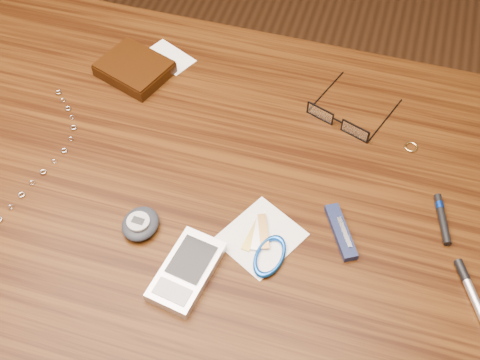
{
  "coord_description": "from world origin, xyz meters",
  "views": [
    {
      "loc": [
        0.22,
        -0.5,
        1.47
      ],
      "look_at": [
        0.07,
        0.01,
        0.76
      ],
      "focal_mm": 45.0,
      "sensor_mm": 36.0,
      "label": 1
    }
  ],
  "objects_px": {
    "desk": "(199,214)",
    "eyeglasses": "(340,120)",
    "notepad_keys": "(265,247)",
    "silver_pen": "(475,301)",
    "pda_phone": "(187,271)",
    "pedometer": "(140,224)",
    "pocket_knife": "(341,232)",
    "wallet_and_card": "(135,68)"
  },
  "relations": [
    {
      "from": "silver_pen",
      "to": "eyeglasses",
      "type": "bearing_deg",
      "value": 131.78
    },
    {
      "from": "wallet_and_card",
      "to": "silver_pen",
      "type": "distance_m",
      "value": 0.65
    },
    {
      "from": "pda_phone",
      "to": "notepad_keys",
      "type": "relative_size",
      "value": 0.93
    },
    {
      "from": "pedometer",
      "to": "silver_pen",
      "type": "bearing_deg",
      "value": 2.12
    },
    {
      "from": "desk",
      "to": "pda_phone",
      "type": "height_order",
      "value": "pda_phone"
    },
    {
      "from": "pedometer",
      "to": "pocket_knife",
      "type": "distance_m",
      "value": 0.28
    },
    {
      "from": "pocket_knife",
      "to": "notepad_keys",
      "type": "bearing_deg",
      "value": -151.28
    },
    {
      "from": "eyeglasses",
      "to": "pedometer",
      "type": "relative_size",
      "value": 2.43
    },
    {
      "from": "pedometer",
      "to": "notepad_keys",
      "type": "bearing_deg",
      "value": 5.8
    },
    {
      "from": "silver_pen",
      "to": "pda_phone",
      "type": "bearing_deg",
      "value": -169.73
    },
    {
      "from": "silver_pen",
      "to": "desk",
      "type": "bearing_deg",
      "value": 167.69
    },
    {
      "from": "pedometer",
      "to": "pocket_knife",
      "type": "bearing_deg",
      "value": 14.46
    },
    {
      "from": "eyeglasses",
      "to": "pda_phone",
      "type": "height_order",
      "value": "eyeglasses"
    },
    {
      "from": "eyeglasses",
      "to": "pocket_knife",
      "type": "xyz_separation_m",
      "value": [
        0.04,
        -0.2,
        -0.01
      ]
    },
    {
      "from": "eyeglasses",
      "to": "pda_phone",
      "type": "bearing_deg",
      "value": -114.0
    },
    {
      "from": "desk",
      "to": "silver_pen",
      "type": "distance_m",
      "value": 0.44
    },
    {
      "from": "desk",
      "to": "eyeglasses",
      "type": "relative_size",
      "value": 6.75
    },
    {
      "from": "notepad_keys",
      "to": "pedometer",
      "type": "bearing_deg",
      "value": -174.2
    },
    {
      "from": "wallet_and_card",
      "to": "pocket_knife",
      "type": "height_order",
      "value": "wallet_and_card"
    },
    {
      "from": "desk",
      "to": "pda_phone",
      "type": "xyz_separation_m",
      "value": [
        0.04,
        -0.16,
        0.11
      ]
    },
    {
      "from": "desk",
      "to": "eyeglasses",
      "type": "xyz_separation_m",
      "value": [
        0.19,
        0.16,
        0.11
      ]
    },
    {
      "from": "eyeglasses",
      "to": "notepad_keys",
      "type": "xyz_separation_m",
      "value": [
        -0.05,
        -0.25,
        -0.01
      ]
    },
    {
      "from": "pda_phone",
      "to": "pocket_knife",
      "type": "distance_m",
      "value": 0.22
    },
    {
      "from": "desk",
      "to": "notepad_keys",
      "type": "distance_m",
      "value": 0.19
    },
    {
      "from": "pocket_knife",
      "to": "silver_pen",
      "type": "relative_size",
      "value": 0.67
    },
    {
      "from": "wallet_and_card",
      "to": "pocket_knife",
      "type": "bearing_deg",
      "value": -28.77
    },
    {
      "from": "notepad_keys",
      "to": "desk",
      "type": "bearing_deg",
      "value": 146.14
    },
    {
      "from": "eyeglasses",
      "to": "silver_pen",
      "type": "relative_size",
      "value": 1.13
    },
    {
      "from": "pedometer",
      "to": "silver_pen",
      "type": "relative_size",
      "value": 0.46
    },
    {
      "from": "notepad_keys",
      "to": "pocket_knife",
      "type": "height_order",
      "value": "pocket_knife"
    },
    {
      "from": "wallet_and_card",
      "to": "eyeglasses",
      "type": "xyz_separation_m",
      "value": [
        0.36,
        -0.02,
        -0.0
      ]
    },
    {
      "from": "pda_phone",
      "to": "pedometer",
      "type": "xyz_separation_m",
      "value": [
        -0.09,
        0.05,
        0.0
      ]
    },
    {
      "from": "eyeglasses",
      "to": "pedometer",
      "type": "distance_m",
      "value": 0.36
    },
    {
      "from": "wallet_and_card",
      "to": "notepad_keys",
      "type": "xyz_separation_m",
      "value": [
        0.3,
        -0.27,
        -0.01
      ]
    },
    {
      "from": "eyeglasses",
      "to": "pedometer",
      "type": "height_order",
      "value": "same"
    },
    {
      "from": "pedometer",
      "to": "pda_phone",
      "type": "bearing_deg",
      "value": -30.15
    },
    {
      "from": "pda_phone",
      "to": "pocket_knife",
      "type": "bearing_deg",
      "value": 33.07
    },
    {
      "from": "eyeglasses",
      "to": "notepad_keys",
      "type": "distance_m",
      "value": 0.26
    },
    {
      "from": "desk",
      "to": "eyeglasses",
      "type": "bearing_deg",
      "value": 41.34
    },
    {
      "from": "desk",
      "to": "wallet_and_card",
      "type": "distance_m",
      "value": 0.27
    },
    {
      "from": "eyeglasses",
      "to": "pda_phone",
      "type": "relative_size",
      "value": 1.18
    },
    {
      "from": "wallet_and_card",
      "to": "eyeglasses",
      "type": "distance_m",
      "value": 0.36
    }
  ]
}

